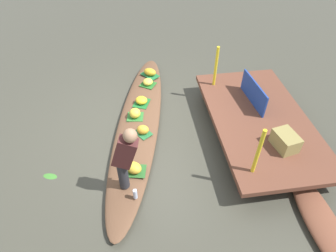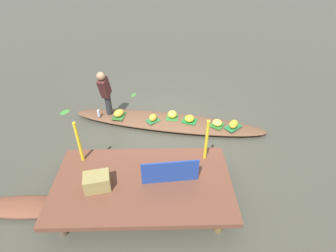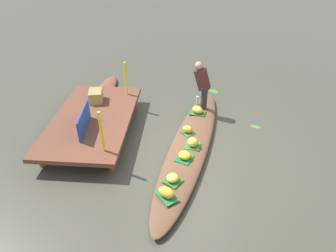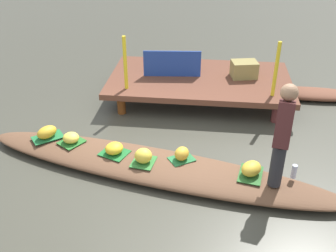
{
  "view_description": "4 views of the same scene",
  "coord_description": "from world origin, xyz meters",
  "px_view_note": "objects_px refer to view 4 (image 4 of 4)",
  "views": [
    {
      "loc": [
        4.36,
        -0.03,
        4.09
      ],
      "look_at": [
        0.31,
        0.56,
        0.26
      ],
      "focal_mm": 31.16,
      "sensor_mm": 36.0,
      "label": 1
    },
    {
      "loc": [
        0.11,
        5.54,
        4.0
      ],
      "look_at": [
        -0.01,
        0.43,
        0.28
      ],
      "focal_mm": 28.09,
      "sensor_mm": 36.0,
      "label": 2
    },
    {
      "loc": [
        -5.27,
        0.08,
        4.15
      ],
      "look_at": [
        0.5,
        0.53,
        0.25
      ],
      "focal_mm": 32.03,
      "sensor_mm": 36.0,
      "label": 3
    },
    {
      "loc": [
        0.67,
        -4.23,
        3.23
      ],
      "look_at": [
        0.11,
        0.66,
        0.34
      ],
      "focal_mm": 42.42,
      "sensor_mm": 36.0,
      "label": 4
    }
  ],
  "objects_px": {
    "water_bottle": "(294,171)",
    "vendor_boat": "(154,166)",
    "vendor_person": "(283,131)",
    "produce_crate": "(244,69)",
    "banana_bunch_2": "(251,169)",
    "moored_boat": "(312,94)",
    "banana_bunch_5": "(47,132)",
    "market_banner": "(172,64)",
    "banana_bunch_1": "(143,156)",
    "banana_bunch_3": "(71,138)",
    "banana_bunch_4": "(182,154)",
    "banana_bunch_0": "(114,148)"
  },
  "relations": [
    {
      "from": "banana_bunch_3",
      "to": "produce_crate",
      "type": "relative_size",
      "value": 0.52
    },
    {
      "from": "moored_boat",
      "to": "vendor_person",
      "type": "height_order",
      "value": "vendor_person"
    },
    {
      "from": "produce_crate",
      "to": "vendor_boat",
      "type": "bearing_deg",
      "value": -117.66
    },
    {
      "from": "vendor_person",
      "to": "moored_boat",
      "type": "bearing_deg",
      "value": 70.32
    },
    {
      "from": "moored_boat",
      "to": "water_bottle",
      "type": "height_order",
      "value": "water_bottle"
    },
    {
      "from": "moored_boat",
      "to": "banana_bunch_4",
      "type": "relative_size",
      "value": 8.47
    },
    {
      "from": "banana_bunch_3",
      "to": "banana_bunch_5",
      "type": "distance_m",
      "value": 0.39
    },
    {
      "from": "vendor_boat",
      "to": "banana_bunch_2",
      "type": "bearing_deg",
      "value": 4.51
    },
    {
      "from": "banana_bunch_5",
      "to": "water_bottle",
      "type": "distance_m",
      "value": 3.42
    },
    {
      "from": "banana_bunch_1",
      "to": "produce_crate",
      "type": "xyz_separation_m",
      "value": [
        1.39,
        2.47,
        0.27
      ]
    },
    {
      "from": "banana_bunch_3",
      "to": "vendor_person",
      "type": "xyz_separation_m",
      "value": [
        2.76,
        -0.56,
        0.63
      ]
    },
    {
      "from": "banana_bunch_2",
      "to": "water_bottle",
      "type": "distance_m",
      "value": 0.52
    },
    {
      "from": "vendor_boat",
      "to": "market_banner",
      "type": "bearing_deg",
      "value": 101.92
    },
    {
      "from": "banana_bunch_4",
      "to": "water_bottle",
      "type": "relative_size",
      "value": 1.24
    },
    {
      "from": "vendor_person",
      "to": "banana_bunch_1",
      "type": "bearing_deg",
      "value": 173.29
    },
    {
      "from": "banana_bunch_2",
      "to": "market_banner",
      "type": "height_order",
      "value": "market_banner"
    },
    {
      "from": "banana_bunch_5",
      "to": "vendor_person",
      "type": "xyz_separation_m",
      "value": [
        3.14,
        -0.64,
        0.61
      ]
    },
    {
      "from": "banana_bunch_3",
      "to": "vendor_person",
      "type": "bearing_deg",
      "value": -11.41
    },
    {
      "from": "market_banner",
      "to": "banana_bunch_4",
      "type": "bearing_deg",
      "value": -85.68
    },
    {
      "from": "moored_boat",
      "to": "banana_bunch_1",
      "type": "bearing_deg",
      "value": -134.39
    },
    {
      "from": "banana_bunch_5",
      "to": "produce_crate",
      "type": "xyz_separation_m",
      "value": [
        2.87,
        2.02,
        0.28
      ]
    },
    {
      "from": "vendor_boat",
      "to": "banana_bunch_5",
      "type": "relative_size",
      "value": 16.33
    },
    {
      "from": "banana_bunch_1",
      "to": "vendor_person",
      "type": "distance_m",
      "value": 1.78
    },
    {
      "from": "water_bottle",
      "to": "banana_bunch_5",
      "type": "bearing_deg",
      "value": 170.64
    },
    {
      "from": "vendor_boat",
      "to": "vendor_person",
      "type": "xyz_separation_m",
      "value": [
        1.53,
        -0.25,
        0.8
      ]
    },
    {
      "from": "moored_boat",
      "to": "vendor_boat",
      "type": "bearing_deg",
      "value": -133.55
    },
    {
      "from": "banana_bunch_2",
      "to": "water_bottle",
      "type": "relative_size",
      "value": 1.58
    },
    {
      "from": "market_banner",
      "to": "banana_bunch_1",
      "type": "bearing_deg",
      "value": -98.02
    },
    {
      "from": "banana_bunch_1",
      "to": "banana_bunch_2",
      "type": "xyz_separation_m",
      "value": [
        1.38,
        -0.11,
        -0.01
      ]
    },
    {
      "from": "banana_bunch_2",
      "to": "produce_crate",
      "type": "distance_m",
      "value": 2.59
    },
    {
      "from": "vendor_person",
      "to": "produce_crate",
      "type": "relative_size",
      "value": 2.82
    },
    {
      "from": "moored_boat",
      "to": "produce_crate",
      "type": "relative_size",
      "value": 4.38
    },
    {
      "from": "market_banner",
      "to": "banana_bunch_2",
      "type": "bearing_deg",
      "value": -68.08
    },
    {
      "from": "banana_bunch_0",
      "to": "banana_bunch_5",
      "type": "bearing_deg",
      "value": 164.81
    },
    {
      "from": "banana_bunch_1",
      "to": "water_bottle",
      "type": "relative_size",
      "value": 1.26
    },
    {
      "from": "vendor_person",
      "to": "banana_bunch_2",
      "type": "bearing_deg",
      "value": 163.11
    },
    {
      "from": "produce_crate",
      "to": "water_bottle",
      "type": "bearing_deg",
      "value": -78.97
    },
    {
      "from": "banana_bunch_0",
      "to": "water_bottle",
      "type": "xyz_separation_m",
      "value": [
        2.32,
        -0.27,
        0.01
      ]
    },
    {
      "from": "banana_bunch_1",
      "to": "market_banner",
      "type": "xyz_separation_m",
      "value": [
        0.12,
        2.36,
        0.35
      ]
    },
    {
      "from": "banana_bunch_4",
      "to": "market_banner",
      "type": "height_order",
      "value": "market_banner"
    },
    {
      "from": "banana_bunch_2",
      "to": "banana_bunch_4",
      "type": "height_order",
      "value": "same"
    },
    {
      "from": "banana_bunch_3",
      "to": "banana_bunch_5",
      "type": "height_order",
      "value": "banana_bunch_5"
    },
    {
      "from": "moored_boat",
      "to": "water_bottle",
      "type": "distance_m",
      "value": 2.82
    },
    {
      "from": "banana_bunch_0",
      "to": "vendor_person",
      "type": "relative_size",
      "value": 0.21
    },
    {
      "from": "vendor_boat",
      "to": "banana_bunch_0",
      "type": "xyz_separation_m",
      "value": [
        -0.55,
        0.11,
        0.17
      ]
    },
    {
      "from": "moored_boat",
      "to": "produce_crate",
      "type": "distance_m",
      "value": 1.36
    },
    {
      "from": "water_bottle",
      "to": "vendor_boat",
      "type": "bearing_deg",
      "value": 174.79
    },
    {
      "from": "moored_boat",
      "to": "banana_bunch_1",
      "type": "relative_size",
      "value": 8.34
    },
    {
      "from": "water_bottle",
      "to": "banana_bunch_1",
      "type": "bearing_deg",
      "value": 176.68
    },
    {
      "from": "banana_bunch_0",
      "to": "market_banner",
      "type": "relative_size",
      "value": 0.25
    }
  ]
}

